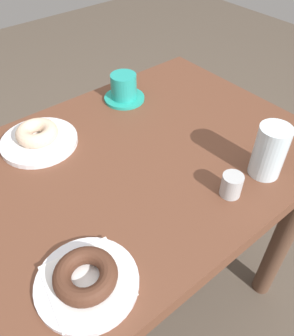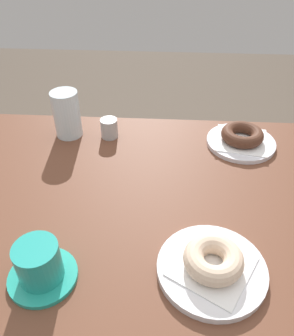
# 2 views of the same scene
# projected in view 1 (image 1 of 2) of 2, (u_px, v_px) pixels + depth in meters

# --- Properties ---
(ground_plane) EXTENTS (6.00, 6.00, 0.00)m
(ground_plane) POSITION_uv_depth(u_px,v_px,m) (135.00, 296.00, 1.38)
(ground_plane) COLOR brown
(table) EXTENTS (1.02, 0.70, 0.73)m
(table) POSITION_uv_depth(u_px,v_px,m) (129.00, 196.00, 0.96)
(table) COLOR brown
(table) RESTS_ON ground_plane
(plate_chocolate_ring) EXTENTS (0.19, 0.19, 0.01)m
(plate_chocolate_ring) POSITION_uv_depth(u_px,v_px,m) (87.00, 283.00, 0.62)
(plate_chocolate_ring) COLOR white
(plate_chocolate_ring) RESTS_ON table
(napkin_chocolate_ring) EXTENTS (0.16, 0.16, 0.00)m
(napkin_chocolate_ring) POSITION_uv_depth(u_px,v_px,m) (87.00, 281.00, 0.62)
(napkin_chocolate_ring) COLOR white
(napkin_chocolate_ring) RESTS_ON plate_chocolate_ring
(donut_chocolate_ring) EXTENTS (0.12, 0.12, 0.03)m
(donut_chocolate_ring) POSITION_uv_depth(u_px,v_px,m) (85.00, 275.00, 0.61)
(donut_chocolate_ring) COLOR #4C2B1D
(donut_chocolate_ring) RESTS_ON napkin_chocolate_ring
(plate_sugar_ring) EXTENTS (0.20, 0.20, 0.01)m
(plate_sugar_ring) POSITION_uv_depth(u_px,v_px,m) (39.00, 142.00, 0.92)
(plate_sugar_ring) COLOR silver
(plate_sugar_ring) RESTS_ON table
(napkin_sugar_ring) EXTENTS (0.18, 0.18, 0.00)m
(napkin_sugar_ring) POSITION_uv_depth(u_px,v_px,m) (39.00, 139.00, 0.91)
(napkin_sugar_ring) COLOR white
(napkin_sugar_ring) RESTS_ON plate_sugar_ring
(donut_sugar_ring) EXTENTS (0.11, 0.11, 0.04)m
(donut_sugar_ring) POSITION_uv_depth(u_px,v_px,m) (37.00, 133.00, 0.90)
(donut_sugar_ring) COLOR beige
(donut_sugar_ring) RESTS_ON napkin_sugar_ring
(water_glass) EXTENTS (0.08, 0.08, 0.13)m
(water_glass) POSITION_uv_depth(u_px,v_px,m) (270.00, 151.00, 0.80)
(water_glass) COLOR silver
(water_glass) RESTS_ON table
(coffee_cup) EXTENTS (0.13, 0.13, 0.08)m
(coffee_cup) POSITION_uv_depth(u_px,v_px,m) (124.00, 89.00, 1.06)
(coffee_cup) COLOR teal
(coffee_cup) RESTS_ON table
(sugar_jar) EXTENTS (0.05, 0.05, 0.06)m
(sugar_jar) POSITION_uv_depth(u_px,v_px,m) (231.00, 185.00, 0.77)
(sugar_jar) COLOR #B3B5B8
(sugar_jar) RESTS_ON table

